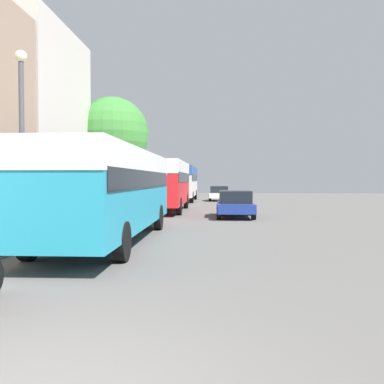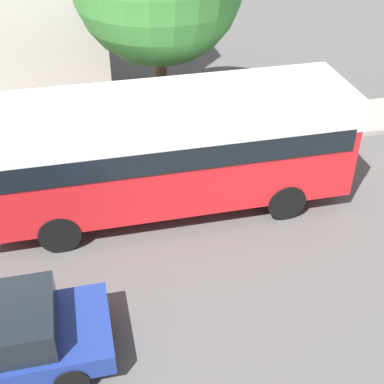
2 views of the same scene
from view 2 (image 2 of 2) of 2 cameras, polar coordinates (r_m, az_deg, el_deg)
bus_following at (r=13.20m, az=-2.72°, el=5.63°), size 2.55×9.17×3.15m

